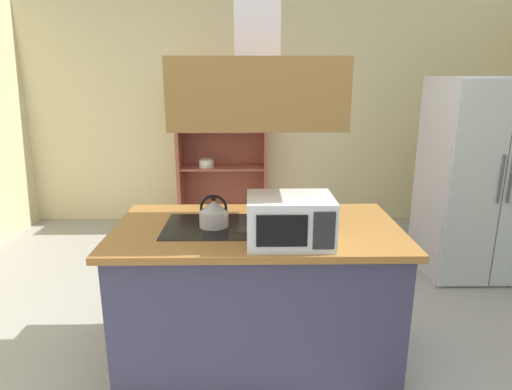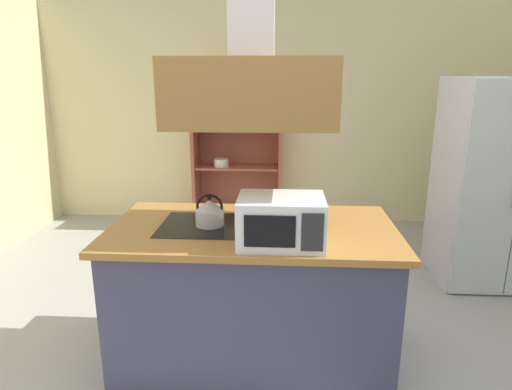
% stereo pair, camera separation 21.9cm
% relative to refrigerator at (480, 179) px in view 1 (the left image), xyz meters
% --- Properties ---
extents(ground_plane, '(7.80, 7.80, 0.00)m').
position_rel_refrigerator_xyz_m(ground_plane, '(-1.81, -1.37, -0.89)').
color(ground_plane, gray).
extents(wall_back, '(6.00, 0.12, 2.70)m').
position_rel_refrigerator_xyz_m(wall_back, '(-1.81, 1.63, 0.46)').
color(wall_back, beige).
rests_on(wall_back, ground).
extents(kitchen_island, '(1.73, 0.94, 0.90)m').
position_rel_refrigerator_xyz_m(kitchen_island, '(-2.02, -1.28, -0.43)').
color(kitchen_island, '#3C3B59').
rests_on(kitchen_island, ground).
extents(range_hood, '(0.90, 0.70, 1.19)m').
position_rel_refrigerator_xyz_m(range_hood, '(-2.02, -1.28, 0.91)').
color(range_hood, olive).
extents(refrigerator, '(0.90, 0.77, 1.78)m').
position_rel_refrigerator_xyz_m(refrigerator, '(0.00, 0.00, 0.00)').
color(refrigerator, '#B7B5BF').
rests_on(refrigerator, ground).
extents(dish_cabinet, '(1.06, 0.40, 1.79)m').
position_rel_refrigerator_xyz_m(dish_cabinet, '(-2.39, 1.41, -0.10)').
color(dish_cabinet, '#984C38').
rests_on(dish_cabinet, ground).
extents(kettle, '(0.17, 0.17, 0.20)m').
position_rel_refrigerator_xyz_m(kettle, '(-2.28, -1.28, 0.10)').
color(kettle, '#BFB5B5').
rests_on(kettle, kitchen_island).
extents(cutting_board, '(0.36, 0.27, 0.02)m').
position_rel_refrigerator_xyz_m(cutting_board, '(-1.90, -1.21, 0.02)').
color(cutting_board, white).
rests_on(cutting_board, kitchen_island).
extents(microwave, '(0.46, 0.35, 0.26)m').
position_rel_refrigerator_xyz_m(microwave, '(-1.85, -1.55, 0.14)').
color(microwave, silver).
rests_on(microwave, kitchen_island).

